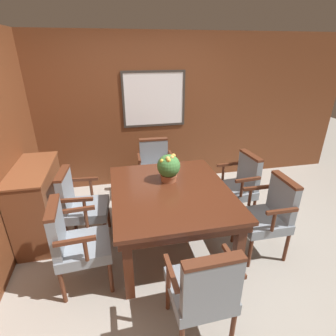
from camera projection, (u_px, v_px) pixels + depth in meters
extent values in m
plane|color=#A39E93|center=(171.00, 250.00, 3.12)|extent=(14.00, 14.00, 0.00)
cube|color=brown|center=(146.00, 113.00, 4.31)|extent=(7.20, 0.06, 2.45)
cube|color=white|center=(154.00, 99.00, 4.21)|extent=(0.95, 0.01, 0.81)
cube|color=#38332D|center=(154.00, 71.00, 4.03)|extent=(1.02, 0.02, 0.04)
cube|color=#38332D|center=(155.00, 125.00, 4.38)|extent=(1.02, 0.02, 0.04)
cube|color=#38332D|center=(123.00, 100.00, 4.11)|extent=(0.04, 0.02, 0.81)
cube|color=#38332D|center=(184.00, 98.00, 4.30)|extent=(0.03, 0.02, 0.81)
cube|color=#4C2314|center=(128.00, 268.00, 2.40)|extent=(0.09, 0.09, 0.71)
cube|color=#4C2314|center=(239.00, 250.00, 2.62)|extent=(0.09, 0.09, 0.71)
cube|color=#4C2314|center=(121.00, 197.00, 3.56)|extent=(0.09, 0.09, 0.71)
cube|color=#4C2314|center=(198.00, 188.00, 3.77)|extent=(0.09, 0.09, 0.71)
cube|color=#4C2314|center=(171.00, 197.00, 2.96)|extent=(1.25, 1.45, 0.09)
cube|color=#4C2314|center=(171.00, 191.00, 2.93)|extent=(1.31, 1.51, 0.04)
cylinder|color=#562B19|center=(145.00, 196.00, 3.91)|extent=(0.04, 0.04, 0.37)
cylinder|color=#562B19|center=(172.00, 193.00, 3.98)|extent=(0.04, 0.04, 0.37)
cylinder|color=#562B19|center=(142.00, 183.00, 4.30)|extent=(0.04, 0.04, 0.37)
cylinder|color=#562B19|center=(167.00, 181.00, 4.37)|extent=(0.04, 0.04, 0.37)
cube|color=gray|center=(156.00, 174.00, 4.04)|extent=(0.49, 0.51, 0.11)
cube|color=gray|center=(154.00, 153.00, 4.12)|extent=(0.44, 0.09, 0.42)
cube|color=#562B19|center=(153.00, 139.00, 4.02)|extent=(0.44, 0.10, 0.03)
cylinder|color=#562B19|center=(140.00, 166.00, 3.89)|extent=(0.04, 0.04, 0.23)
cube|color=#562B19|center=(139.00, 157.00, 3.91)|extent=(0.05, 0.35, 0.04)
cylinder|color=#562B19|center=(172.00, 164.00, 3.98)|extent=(0.04, 0.04, 0.23)
cube|color=#562B19|center=(171.00, 155.00, 4.00)|extent=(0.05, 0.35, 0.04)
cylinder|color=#562B19|center=(111.00, 277.00, 2.52)|extent=(0.04, 0.04, 0.37)
cylinder|color=#562B19|center=(108.00, 248.00, 2.88)|extent=(0.04, 0.04, 0.37)
cylinder|color=#562B19|center=(63.00, 287.00, 2.41)|extent=(0.04, 0.04, 0.37)
cylinder|color=#562B19|center=(66.00, 256.00, 2.78)|extent=(0.04, 0.04, 0.37)
cube|color=gray|center=(84.00, 247.00, 2.55)|extent=(0.52, 0.50, 0.11)
cube|color=gray|center=(57.00, 229.00, 2.39)|extent=(0.10, 0.44, 0.42)
cube|color=#562B19|center=(52.00, 207.00, 2.29)|extent=(0.11, 0.44, 0.03)
cylinder|color=#562B19|center=(86.00, 250.00, 2.27)|extent=(0.04, 0.04, 0.23)
cube|color=#562B19|center=(75.00, 241.00, 2.20)|extent=(0.35, 0.06, 0.04)
cylinder|color=#562B19|center=(86.00, 218.00, 2.70)|extent=(0.04, 0.04, 0.23)
cube|color=#562B19|center=(77.00, 210.00, 2.64)|extent=(0.35, 0.06, 0.04)
cylinder|color=#562B19|center=(233.00, 229.00, 3.19)|extent=(0.04, 0.04, 0.37)
cylinder|color=#562B19|center=(250.00, 253.00, 2.82)|extent=(0.04, 0.04, 0.37)
cylinder|color=#562B19|center=(266.00, 225.00, 3.27)|extent=(0.04, 0.04, 0.37)
cylinder|color=#562B19|center=(286.00, 247.00, 2.90)|extent=(0.04, 0.04, 0.37)
cube|color=gray|center=(262.00, 221.00, 2.94)|extent=(0.50, 0.48, 0.11)
cube|color=gray|center=(283.00, 198.00, 2.87)|extent=(0.08, 0.44, 0.42)
cube|color=#562B19|center=(286.00, 180.00, 2.78)|extent=(0.09, 0.44, 0.03)
cylinder|color=#562B19|center=(250.00, 197.00, 3.08)|extent=(0.04, 0.04, 0.23)
cube|color=#562B19|center=(257.00, 188.00, 3.05)|extent=(0.35, 0.04, 0.04)
cylinder|color=#562B19|center=(274.00, 222.00, 2.65)|extent=(0.04, 0.04, 0.23)
cube|color=#562B19|center=(282.00, 211.00, 2.61)|extent=(0.35, 0.04, 0.04)
cylinder|color=#562B19|center=(211.00, 284.00, 2.44)|extent=(0.04, 0.04, 0.37)
cylinder|color=#562B19|center=(168.00, 293.00, 2.35)|extent=(0.04, 0.04, 0.37)
cylinder|color=#562B19|center=(233.00, 329.00, 2.05)|extent=(0.04, 0.04, 0.37)
cube|color=gray|center=(199.00, 289.00, 2.10)|extent=(0.49, 0.51, 0.11)
cube|color=gray|center=(212.00, 286.00, 1.81)|extent=(0.44, 0.09, 0.42)
cube|color=#562B19|center=(214.00, 261.00, 1.71)|extent=(0.44, 0.10, 0.03)
cylinder|color=#562B19|center=(228.00, 265.00, 2.12)|extent=(0.04, 0.04, 0.23)
cube|color=#562B19|center=(233.00, 260.00, 2.00)|extent=(0.05, 0.35, 0.04)
cylinder|color=#562B19|center=(169.00, 276.00, 2.01)|extent=(0.04, 0.04, 0.23)
cube|color=#562B19|center=(171.00, 272.00, 1.90)|extent=(0.05, 0.35, 0.04)
cylinder|color=#562B19|center=(106.00, 235.00, 3.09)|extent=(0.04, 0.04, 0.37)
cylinder|color=#562B19|center=(108.00, 215.00, 3.46)|extent=(0.04, 0.04, 0.37)
cylinder|color=#562B19|center=(67.00, 238.00, 3.04)|extent=(0.04, 0.04, 0.37)
cylinder|color=#562B19|center=(74.00, 217.00, 3.41)|extent=(0.04, 0.04, 0.37)
cube|color=gray|center=(87.00, 209.00, 3.15)|extent=(0.54, 0.52, 0.11)
cube|color=gray|center=(65.00, 191.00, 3.02)|extent=(0.12, 0.44, 0.42)
cube|color=#562B19|center=(62.00, 173.00, 2.92)|extent=(0.12, 0.44, 0.03)
cylinder|color=#562B19|center=(85.00, 208.00, 2.86)|extent=(0.04, 0.04, 0.23)
cube|color=#562B19|center=(76.00, 200.00, 2.81)|extent=(0.35, 0.07, 0.04)
cylinder|color=#562B19|center=(91.00, 187.00, 3.31)|extent=(0.04, 0.04, 0.23)
cube|color=#562B19|center=(84.00, 179.00, 3.25)|extent=(0.35, 0.07, 0.04)
cylinder|color=#562B19|center=(211.00, 201.00, 3.79)|extent=(0.04, 0.04, 0.37)
cylinder|color=#562B19|center=(224.00, 217.00, 3.43)|extent=(0.04, 0.04, 0.37)
cylinder|color=#562B19|center=(237.00, 196.00, 3.91)|extent=(0.04, 0.04, 0.37)
cylinder|color=#562B19|center=(253.00, 211.00, 3.54)|extent=(0.04, 0.04, 0.37)
cube|color=gray|center=(233.00, 191.00, 3.57)|extent=(0.53, 0.51, 0.11)
cube|color=gray|center=(249.00, 171.00, 3.51)|extent=(0.11, 0.44, 0.42)
cube|color=#562B19|center=(251.00, 155.00, 3.42)|extent=(0.12, 0.44, 0.03)
cylinder|color=#562B19|center=(223.00, 172.00, 3.70)|extent=(0.04, 0.04, 0.23)
cube|color=#562B19|center=(229.00, 164.00, 3.67)|extent=(0.35, 0.06, 0.04)
cylinder|color=#562B19|center=(242.00, 189.00, 3.27)|extent=(0.04, 0.04, 0.23)
cube|color=#562B19|center=(248.00, 180.00, 3.24)|extent=(0.35, 0.06, 0.04)
cylinder|color=#9E5638|center=(169.00, 177.00, 3.11)|extent=(0.18, 0.18, 0.08)
cylinder|color=#9E5638|center=(169.00, 175.00, 3.10)|extent=(0.20, 0.20, 0.02)
sphere|color=#427F3D|center=(169.00, 166.00, 3.05)|extent=(0.27, 0.27, 0.27)
sphere|color=#DCB055|center=(168.00, 159.00, 2.95)|extent=(0.05, 0.05, 0.05)
sphere|color=gold|center=(169.00, 162.00, 3.17)|extent=(0.05, 0.05, 0.05)
sphere|color=gold|center=(173.00, 156.00, 3.03)|extent=(0.06, 0.06, 0.06)
sphere|color=#E0A954|center=(172.00, 157.00, 2.97)|extent=(0.05, 0.05, 0.05)
sphere|color=gold|center=(162.00, 161.00, 2.96)|extent=(0.05, 0.05, 0.05)
sphere|color=gold|center=(169.00, 160.00, 2.94)|extent=(0.05, 0.05, 0.05)
cube|color=brown|center=(39.00, 203.00, 3.22)|extent=(0.42, 1.02, 0.91)
cube|color=brown|center=(31.00, 169.00, 3.03)|extent=(0.43, 1.04, 0.02)
sphere|color=#4C422D|center=(54.00, 183.00, 3.16)|extent=(0.03, 0.03, 0.03)
sphere|color=#4C422D|center=(56.00, 218.00, 3.10)|extent=(0.03, 0.03, 0.03)
sphere|color=#4C422D|center=(62.00, 198.00, 3.51)|extent=(0.03, 0.03, 0.03)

